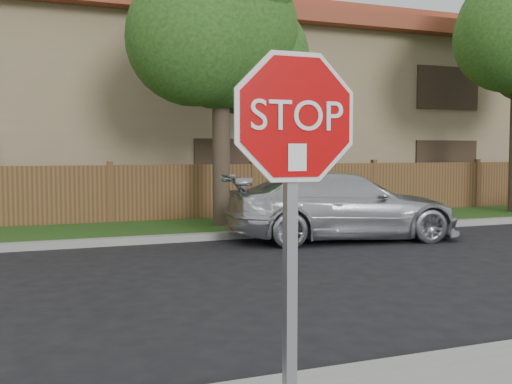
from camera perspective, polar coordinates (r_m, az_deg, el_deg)
name	(u,v)px	position (r m, az deg, el deg)	size (l,w,h in m)	color
ground	(294,383)	(5.34, 3.62, -17.68)	(90.00, 90.00, 0.00)	black
far_curb	(132,241)	(12.96, -11.76, -4.56)	(70.00, 0.30, 0.15)	gray
grass_strip	(120,232)	(14.58, -12.83, -3.70)	(70.00, 3.00, 0.12)	#1E4714
fence	(110,196)	(16.08, -13.71, -0.36)	(70.00, 0.12, 1.60)	#54321D
apartment_building	(87,106)	(21.66, -15.80, 7.90)	(35.20, 9.20, 7.20)	#8C7D56
tree_mid	(223,31)	(15.09, -3.15, 15.02)	(4.80, 3.90, 7.35)	#382B21
stop_sign	(294,175)	(3.33, 3.62, 1.59)	(1.01, 0.13, 2.55)	gray
sedan_right	(343,206)	(13.40, 8.26, -1.32)	(2.11, 5.20, 1.51)	silver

